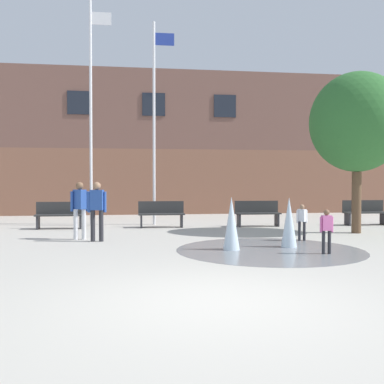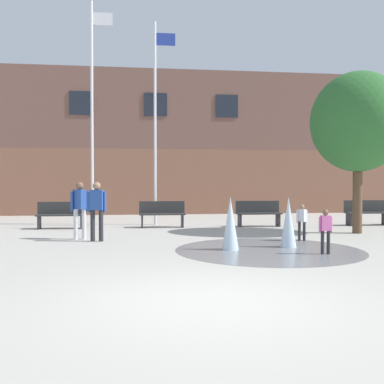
{
  "view_description": "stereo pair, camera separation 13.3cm",
  "coord_description": "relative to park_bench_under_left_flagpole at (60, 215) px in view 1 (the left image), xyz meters",
  "views": [
    {
      "loc": [
        -1.14,
        -5.87,
        1.6
      ],
      "look_at": [
        0.63,
        6.92,
        1.3
      ],
      "focal_mm": 42.0,
      "sensor_mm": 36.0,
      "label": 1
    },
    {
      "loc": [
        -1.01,
        -5.89,
        1.6
      ],
      "look_at": [
        0.63,
        6.92,
        1.3
      ],
      "focal_mm": 42.0,
      "sensor_mm": 36.0,
      "label": 2
    }
  ],
  "objects": [
    {
      "name": "park_bench_under_left_flagpole",
      "position": [
        0.0,
        0.0,
        0.0
      ],
      "size": [
        1.6,
        0.44,
        0.91
      ],
      "color": "#28282D",
      "rests_on": "ground"
    },
    {
      "name": "flagpole_left",
      "position": [
        0.99,
        1.0,
        3.83
      ],
      "size": [
        0.8,
        0.1,
        8.12
      ],
      "color": "silver",
      "rests_on": "ground"
    },
    {
      "name": "park_bench_far_right",
      "position": [
        10.91,
        -0.21,
        0.0
      ],
      "size": [
        1.6,
        0.44,
        0.91
      ],
      "color": "#28282D",
      "rests_on": "ground"
    },
    {
      "name": "adult_near_bench",
      "position": [
        1.48,
        -3.46,
        0.45
      ],
      "size": [
        0.5,
        0.27,
        1.59
      ],
      "rotation": [
        0.0,
        0.0,
        -0.21
      ],
      "color": "#28282D",
      "rests_on": "ground"
    },
    {
      "name": "splash_fountain",
      "position": [
        5.49,
        -5.34,
        -0.04
      ],
      "size": [
        4.38,
        4.38,
        1.24
      ],
      "color": "gray",
      "rests_on": "ground"
    },
    {
      "name": "adult_watching",
      "position": [
        0.98,
        -2.96,
        0.45
      ],
      "size": [
        0.5,
        0.38,
        1.59
      ],
      "rotation": [
        0.0,
        0.0,
        -0.77
      ],
      "color": "silver",
      "rests_on": "ground"
    },
    {
      "name": "library_building",
      "position": [
        3.5,
        9.1,
        3.05
      ],
      "size": [
        36.0,
        6.05,
        7.06
      ],
      "color": "brown",
      "rests_on": "ground"
    },
    {
      "name": "park_bench_under_right_flagpole",
      "position": [
        6.87,
        -0.13,
        0.0
      ],
      "size": [
        1.6,
        0.44,
        0.91
      ],
      "color": "#28282D",
      "rests_on": "ground"
    },
    {
      "name": "child_in_fountain",
      "position": [
        6.65,
        -6.28,
        0.1
      ],
      "size": [
        0.31,
        0.13,
        0.99
      ],
      "rotation": [
        0.0,
        0.0,
        3.13
      ],
      "color": "#28282D",
      "rests_on": "ground"
    },
    {
      "name": "park_bench_center",
      "position": [
        3.44,
        0.0,
        0.0
      ],
      "size": [
        1.6,
        0.44,
        0.91
      ],
      "color": "#28282D",
      "rests_on": "ground"
    },
    {
      "name": "flagpole_right",
      "position": [
        3.28,
        1.0,
        3.5
      ],
      "size": [
        0.8,
        0.1,
        7.47
      ],
      "color": "silver",
      "rests_on": "ground"
    },
    {
      "name": "ground_plane",
      "position": [
        3.5,
        -9.77,
        -0.48
      ],
      "size": [
        100.0,
        100.0,
        0.0
      ],
      "primitive_type": "plane",
      "color": "#B2ADA3"
    },
    {
      "name": "child_with_pink_shirt",
      "position": [
        6.96,
        -4.08,
        0.1
      ],
      "size": [
        0.31,
        0.24,
        0.99
      ],
      "rotation": [
        0.0,
        0.0,
        2.19
      ],
      "color": "#28282D",
      "rests_on": "ground"
    },
    {
      "name": "street_tree_near_building",
      "position": [
        9.33,
        -2.55,
        2.95
      ],
      "size": [
        2.9,
        2.9,
        4.98
      ],
      "color": "brown",
      "rests_on": "ground"
    }
  ]
}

